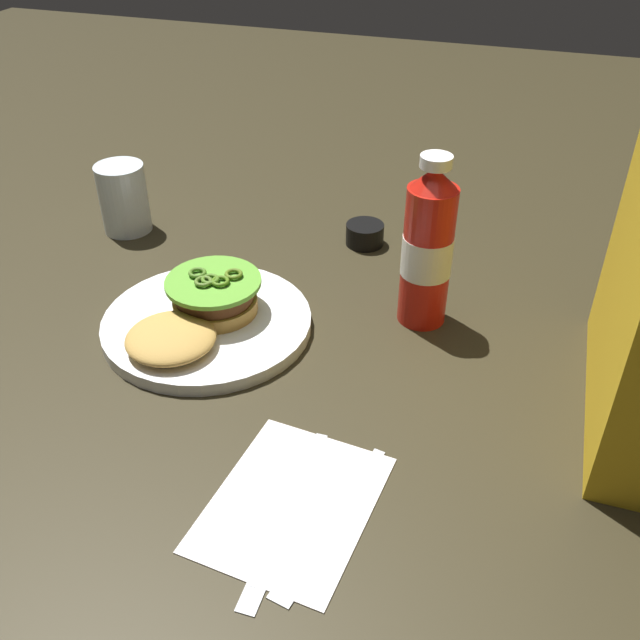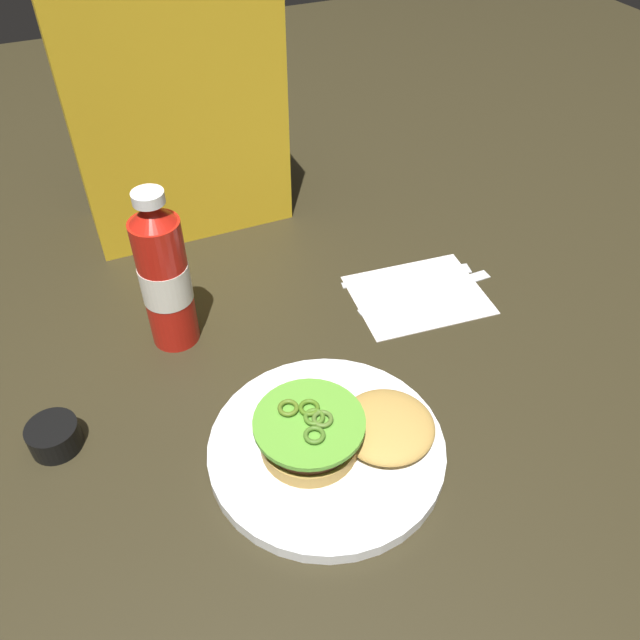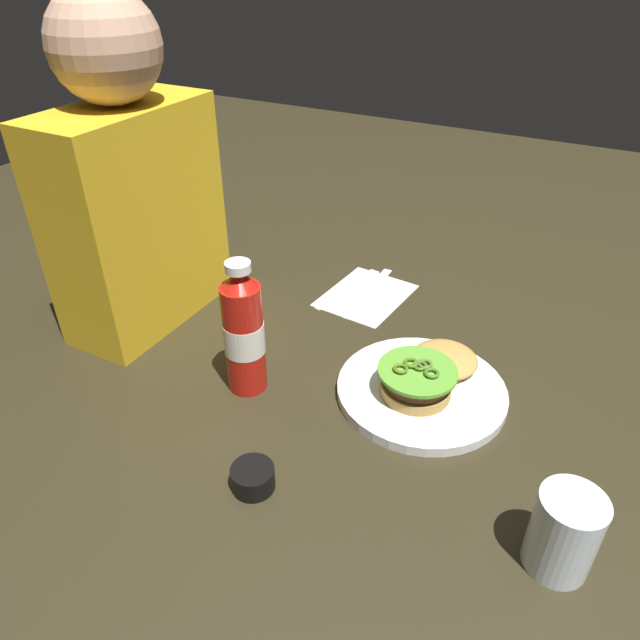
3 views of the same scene
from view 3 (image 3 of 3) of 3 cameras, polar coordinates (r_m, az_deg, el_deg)
The scene contains 11 objects.
ground_plane at distance 0.93m, azimuth 8.06°, elevation -7.24°, with size 3.00×3.00×0.00m, color #2B2615.
dinner_plate at distance 0.93m, azimuth 9.88°, elevation -6.84°, with size 0.26×0.26×0.02m, color white.
burger_sandwich at distance 0.92m, azimuth 10.45°, elevation -5.09°, with size 0.20×0.13×0.05m.
ketchup_bottle at distance 0.89m, azimuth -7.48°, elevation -1.23°, with size 0.06×0.06×0.22m.
water_glass at distance 0.74m, azimuth 22.78°, elevation -18.65°, with size 0.07×0.07×0.11m, color silver.
condiment_cup at distance 0.79m, azimuth -6.59°, elevation -15.10°, with size 0.06×0.06×0.03m, color black.
napkin at distance 1.17m, azimuth 4.53°, elevation 2.44°, with size 0.19×0.15×0.00m, color silver.
spoon_utensil at distance 1.17m, azimuth 7.12°, elevation 2.53°, with size 0.18×0.04×0.00m.
butter_knife at distance 1.19m, azimuth 5.06°, elevation 3.17°, with size 0.22×0.02×0.00m.
fork_utensil at distance 1.20m, azimuth 3.27°, elevation 3.55°, with size 0.20×0.05×0.00m.
diner_person at distance 1.05m, azimuth -17.86°, elevation 12.52°, with size 0.31×0.17×0.55m.
Camera 3 is at (-0.68, -0.21, 0.61)m, focal length 32.66 mm.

